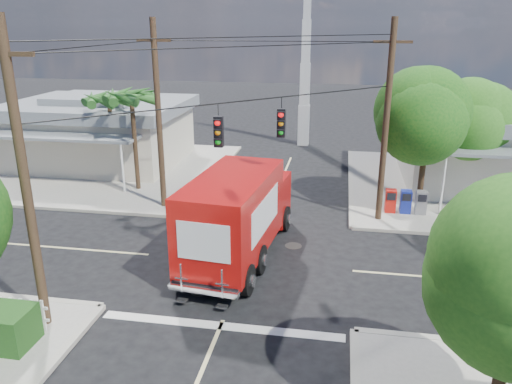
# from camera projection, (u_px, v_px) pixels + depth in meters

# --- Properties ---
(ground) EXTENTS (120.00, 120.00, 0.00)m
(ground) POSITION_uv_depth(u_px,v_px,m) (247.00, 263.00, 19.18)
(ground) COLOR black
(ground) RESTS_ON ground
(sidewalk_ne) EXTENTS (14.12, 14.12, 0.14)m
(sidewalk_ne) POSITION_uv_depth(u_px,v_px,m) (477.00, 188.00, 27.55)
(sidewalk_ne) COLOR gray
(sidewalk_ne) RESTS_ON ground
(sidewalk_nw) EXTENTS (14.12, 14.12, 0.14)m
(sidewalk_nw) POSITION_uv_depth(u_px,v_px,m) (109.00, 170.00, 31.07)
(sidewalk_nw) COLOR gray
(sidewalk_nw) RESTS_ON ground
(road_markings) EXTENTS (32.00, 32.00, 0.01)m
(road_markings) POSITION_uv_depth(u_px,v_px,m) (239.00, 281.00, 17.81)
(road_markings) COLOR beige
(road_markings) RESTS_ON ground
(building_ne) EXTENTS (11.80, 10.20, 4.50)m
(building_ne) POSITION_uv_depth(u_px,v_px,m) (509.00, 145.00, 27.58)
(building_ne) COLOR beige
(building_ne) RESTS_ON sidewalk_ne
(building_nw) EXTENTS (10.80, 10.20, 4.30)m
(building_nw) POSITION_uv_depth(u_px,v_px,m) (100.00, 130.00, 32.03)
(building_nw) COLOR beige
(building_nw) RESTS_ON sidewalk_nw
(radio_tower) EXTENTS (0.80, 0.80, 17.00)m
(radio_tower) POSITION_uv_depth(u_px,v_px,m) (305.00, 68.00, 35.94)
(radio_tower) COLOR silver
(radio_tower) RESTS_ON ground
(tree_ne_front) EXTENTS (4.21, 4.14, 6.66)m
(tree_ne_front) POSITION_uv_depth(u_px,v_px,m) (429.00, 115.00, 22.79)
(tree_ne_front) COLOR #422D1C
(tree_ne_front) RESTS_ON sidewalk_ne
(tree_ne_back) EXTENTS (3.77, 3.66, 5.82)m
(tree_ne_back) POSITION_uv_depth(u_px,v_px,m) (476.00, 120.00, 24.60)
(tree_ne_back) COLOR #422D1C
(tree_ne_back) RESTS_ON sidewalk_ne
(palm_nw_front) EXTENTS (3.01, 3.08, 5.59)m
(palm_nw_front) POSITION_uv_depth(u_px,v_px,m) (131.00, 98.00, 25.77)
(palm_nw_front) COLOR #422D1C
(palm_nw_front) RESTS_ON sidewalk_nw
(palm_nw_back) EXTENTS (3.01, 3.08, 5.19)m
(palm_nw_back) POSITION_uv_depth(u_px,v_px,m) (109.00, 100.00, 27.61)
(palm_nw_back) COLOR #422D1C
(palm_nw_back) RESTS_ON sidewalk_nw
(utility_poles) EXTENTS (12.00, 10.68, 9.00)m
(utility_poles) POSITION_uv_depth(u_px,v_px,m) (214.00, 133.00, 19.43)
(utility_poles) COLOR #473321
(utility_poles) RESTS_ON ground
(vending_boxes) EXTENTS (1.90, 0.50, 1.10)m
(vending_boxes) POSITION_uv_depth(u_px,v_px,m) (406.00, 202.00, 23.69)
(vending_boxes) COLOR red
(vending_boxes) RESTS_ON sidewalk_ne
(delivery_truck) EXTENTS (3.32, 8.27, 3.49)m
(delivery_truck) POSITION_uv_depth(u_px,v_px,m) (239.00, 214.00, 19.16)
(delivery_truck) COLOR black
(delivery_truck) RESTS_ON ground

